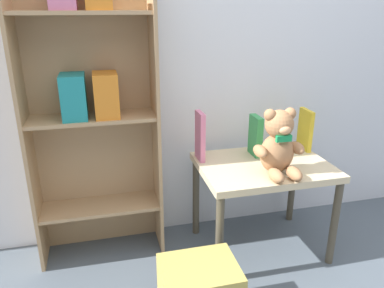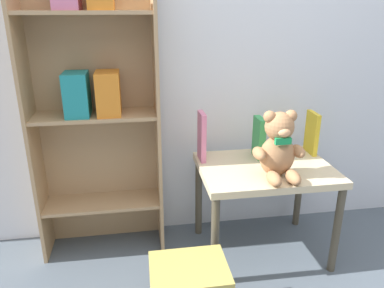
% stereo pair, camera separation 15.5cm
% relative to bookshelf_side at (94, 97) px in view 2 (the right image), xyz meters
% --- Properties ---
extents(wall_back, '(4.80, 0.06, 2.50)m').
position_rel_bookshelf_side_xyz_m(wall_back, '(0.79, 0.14, 0.38)').
color(wall_back, silver).
rests_on(wall_back, ground_plane).
extents(bookshelf_side, '(0.65, 0.25, 1.56)m').
position_rel_bookshelf_side_xyz_m(bookshelf_side, '(0.00, 0.00, 0.00)').
color(bookshelf_side, tan).
rests_on(bookshelf_side, ground_plane).
extents(display_table, '(0.69, 0.51, 0.52)m').
position_rel_bookshelf_side_xyz_m(display_table, '(0.87, -0.22, -0.42)').
color(display_table, beige).
rests_on(display_table, ground_plane).
extents(teddy_bear, '(0.25, 0.23, 0.33)m').
position_rel_bookshelf_side_xyz_m(teddy_bear, '(0.88, -0.34, -0.20)').
color(teddy_bear, '#A8754C').
rests_on(teddy_bear, display_table).
extents(book_standing_pink, '(0.03, 0.12, 0.27)m').
position_rel_bookshelf_side_xyz_m(book_standing_pink, '(0.55, -0.08, -0.22)').
color(book_standing_pink, '#D17093').
rests_on(book_standing_pink, display_table).
extents(book_standing_green, '(0.04, 0.12, 0.22)m').
position_rel_bookshelf_side_xyz_m(book_standing_green, '(0.87, -0.09, -0.24)').
color(book_standing_green, '#33934C').
rests_on(book_standing_green, display_table).
extents(book_standing_yellow, '(0.03, 0.14, 0.24)m').
position_rel_bookshelf_side_xyz_m(book_standing_yellow, '(1.18, -0.07, -0.23)').
color(book_standing_yellow, gold).
rests_on(book_standing_yellow, display_table).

